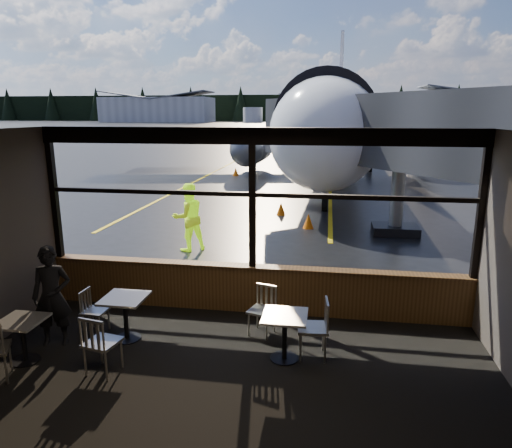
% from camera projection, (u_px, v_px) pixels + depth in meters
% --- Properties ---
extents(ground_plane, '(520.00, 520.00, 0.00)m').
position_uv_depth(ground_plane, '(324.00, 127.00, 124.02)').
color(ground_plane, black).
rests_on(ground_plane, ground).
extents(carpet_floor, '(8.00, 6.00, 0.01)m').
position_uv_depth(carpet_floor, '(215.00, 406.00, 5.98)').
color(carpet_floor, black).
rests_on(carpet_floor, ground).
extents(ceiling, '(8.00, 6.00, 0.04)m').
position_uv_depth(ceiling, '(209.00, 135.00, 5.15)').
color(ceiling, '#38332D').
rests_on(ceiling, ground).
extents(window_sill, '(8.00, 0.28, 0.90)m').
position_uv_depth(window_sill, '(253.00, 289.00, 8.75)').
color(window_sill, '#503218').
rests_on(window_sill, ground).
extents(window_header, '(8.00, 0.18, 0.30)m').
position_uv_depth(window_header, '(252.00, 136.00, 8.07)').
color(window_header, black).
rests_on(window_header, ground).
extents(mullion_left, '(0.12, 0.12, 2.60)m').
position_uv_depth(mullion_left, '(54.00, 194.00, 8.94)').
color(mullion_left, black).
rests_on(mullion_left, ground).
extents(mullion_centre, '(0.12, 0.12, 2.60)m').
position_uv_depth(mullion_centre, '(252.00, 200.00, 8.34)').
color(mullion_centre, black).
rests_on(mullion_centre, ground).
extents(mullion_right, '(0.12, 0.12, 2.60)m').
position_uv_depth(mullion_right, '(482.00, 207.00, 7.74)').
color(mullion_right, black).
rests_on(mullion_right, ground).
extents(window_transom, '(8.00, 0.10, 0.08)m').
position_uv_depth(window_transom, '(252.00, 194.00, 8.32)').
color(window_transom, black).
rests_on(window_transom, ground).
extents(airliner, '(31.50, 37.34, 11.09)m').
position_uv_depth(airliner, '(337.00, 83.00, 28.24)').
color(airliner, white).
rests_on(airliner, ground_plane).
extents(jet_bridge, '(8.47, 10.35, 4.52)m').
position_uv_depth(jet_bridge, '(408.00, 166.00, 13.06)').
color(jet_bridge, '#2C2C2F').
rests_on(jet_bridge, ground_plane).
extents(cafe_table_near, '(0.68, 0.68, 0.75)m').
position_uv_depth(cafe_table_near, '(285.00, 337.00, 7.05)').
color(cafe_table_near, '#A6A299').
rests_on(cafe_table_near, carpet_floor).
extents(cafe_table_mid, '(0.70, 0.70, 0.77)m').
position_uv_depth(cafe_table_mid, '(126.00, 318.00, 7.67)').
color(cafe_table_mid, gray).
rests_on(cafe_table_mid, carpet_floor).
extents(cafe_table_left, '(0.64, 0.64, 0.70)m').
position_uv_depth(cafe_table_left, '(24.00, 341.00, 6.98)').
color(cafe_table_left, '#AAA59C').
rests_on(cafe_table_left, carpet_floor).
extents(chair_near_e, '(0.57, 0.57, 0.97)m').
position_uv_depth(chair_near_e, '(313.00, 328.00, 7.09)').
color(chair_near_e, '#B0AB9F').
rests_on(chair_near_e, carpet_floor).
extents(chair_near_n, '(0.59, 0.59, 0.87)m').
position_uv_depth(chair_near_n, '(262.00, 311.00, 7.83)').
color(chair_near_n, '#BAB6A8').
rests_on(chair_near_n, carpet_floor).
extents(chair_mid_s, '(0.61, 0.61, 0.95)m').
position_uv_depth(chair_mid_s, '(102.00, 343.00, 6.66)').
color(chair_mid_s, beige).
rests_on(chair_mid_s, carpet_floor).
extents(chair_mid_w, '(0.45, 0.45, 0.79)m').
position_uv_depth(chair_mid_w, '(95.00, 312.00, 7.90)').
color(chair_mid_w, '#B2ADA1').
rests_on(chair_mid_w, carpet_floor).
extents(passenger, '(0.71, 0.58, 1.68)m').
position_uv_depth(passenger, '(52.00, 296.00, 7.42)').
color(passenger, black).
rests_on(passenger, carpet_floor).
extents(ground_crew, '(1.16, 1.13, 1.89)m').
position_uv_depth(ground_crew, '(188.00, 217.00, 12.62)').
color(ground_crew, '#BFF219').
rests_on(ground_crew, ground_plane).
extents(cone_nose, '(0.35, 0.35, 0.48)m').
position_uv_depth(cone_nose, '(281.00, 209.00, 17.15)').
color(cone_nose, '#FF5A08').
rests_on(cone_nose, ground_plane).
extents(cone_wing, '(0.36, 0.36, 0.50)m').
position_uv_depth(cone_wing, '(236.00, 172.00, 27.85)').
color(cone_wing, '#FF6008').
rests_on(cone_wing, ground_plane).
extents(hangar_left, '(45.00, 18.00, 11.00)m').
position_uv_depth(hangar_left, '(158.00, 109.00, 190.89)').
color(hangar_left, silver).
rests_on(hangar_left, ground_plane).
extents(hangar_mid, '(38.00, 15.00, 10.00)m').
position_uv_depth(hangar_mid, '(327.00, 110.00, 185.20)').
color(hangar_mid, silver).
rests_on(hangar_mid, ground_plane).
extents(hangar_right, '(50.00, 20.00, 12.00)m').
position_uv_depth(hangar_right, '(490.00, 107.00, 169.16)').
color(hangar_right, silver).
rests_on(hangar_right, ground_plane).
extents(fuel_tank_a, '(8.00, 8.00, 6.00)m').
position_uv_depth(fuel_tank_a, '(253.00, 115.00, 187.34)').
color(fuel_tank_a, silver).
rests_on(fuel_tank_a, ground_plane).
extents(fuel_tank_b, '(8.00, 8.00, 6.00)m').
position_uv_depth(fuel_tank_b, '(277.00, 115.00, 185.83)').
color(fuel_tank_b, silver).
rests_on(fuel_tank_b, ground_plane).
extents(fuel_tank_c, '(8.00, 8.00, 6.00)m').
position_uv_depth(fuel_tank_c, '(302.00, 115.00, 184.31)').
color(fuel_tank_c, silver).
rests_on(fuel_tank_c, ground_plane).
extents(treeline, '(360.00, 3.00, 12.00)m').
position_uv_depth(treeline, '(327.00, 108.00, 208.96)').
color(treeline, black).
rests_on(treeline, ground_plane).
extents(cone_extra, '(0.36, 0.36, 0.50)m').
position_uv_depth(cone_extra, '(308.00, 221.00, 15.17)').
color(cone_extra, '#E05807').
rests_on(cone_extra, ground_plane).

